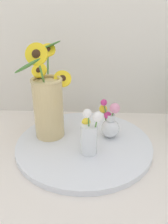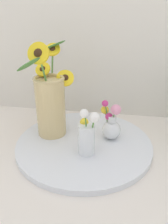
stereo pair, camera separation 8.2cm
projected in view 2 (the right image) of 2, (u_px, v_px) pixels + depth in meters
name	position (u px, v px, depth m)	size (l,w,h in m)	color
ground_plane	(87.00, 154.00, 0.84)	(6.00, 6.00, 0.00)	silver
serving_tray	(84.00, 143.00, 0.88)	(0.54, 0.54, 0.02)	silver
mason_jar_sunflowers	(50.00, 101.00, 0.88)	(0.21, 0.27, 0.38)	#D1B77A
vase_small_center	(87.00, 135.00, 0.77)	(0.08, 0.07, 0.18)	white
vase_bulb_right	(111.00, 125.00, 0.88)	(0.09, 0.08, 0.16)	white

